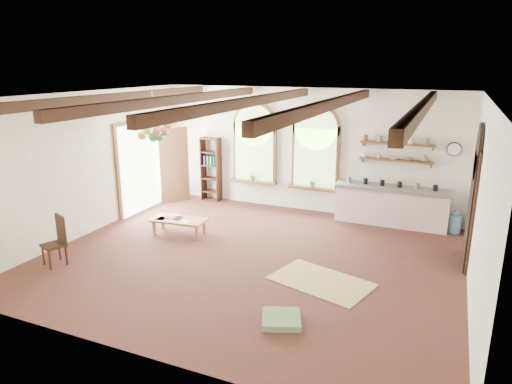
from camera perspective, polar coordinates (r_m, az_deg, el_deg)
The scene contains 27 objects.
floor at distance 9.28m, azimuth -0.72°, elevation -8.24°, with size 8.00×8.00×0.00m, color #502521.
ceiling_beams at distance 8.51m, azimuth -0.79°, elevation 11.22°, with size 6.20×6.80×0.18m, color #361D11, non-canonical shape.
window_left at distance 12.37m, azimuth -0.19°, elevation 5.77°, with size 1.30×0.28×2.20m.
window_right at distance 11.80m, azimuth 7.43°, elevation 5.15°, with size 1.30×0.28×2.20m.
left_doorway at distance 12.36m, azimuth -14.19°, elevation 3.01°, with size 0.10×1.90×2.50m, color brown.
right_doorway at distance 9.62m, azimuth 25.26°, elevation -1.92°, with size 0.10×1.30×2.40m, color black.
kitchen_counter at distance 11.48m, azimuth 16.54°, elevation -1.62°, with size 2.68×0.62×0.94m.
wall_shelf_lower at distance 11.40m, azimuth 17.07°, elevation 3.80°, with size 1.70×0.24×0.04m, color brown.
wall_shelf_upper at distance 11.32m, azimuth 17.23°, elevation 5.78°, with size 1.70×0.24×0.04m, color brown.
wall_clock at distance 11.34m, azimuth 23.54°, elevation 4.93°, with size 0.32×0.32×0.04m, color black.
bookshelf at distance 12.98m, azimuth -5.64°, elevation 2.88°, with size 0.53×0.32×1.80m.
coffee_table at distance 10.58m, azimuth -9.62°, elevation -3.56°, with size 1.29×0.68×0.36m.
side_chair at distance 9.69m, azimuth -23.78°, elevation -6.76°, with size 0.50×0.50×0.98m.
floor_mat at distance 8.41m, azimuth 8.13°, elevation -11.00°, with size 1.73×1.07×0.02m, color #D1BC68.
floor_cushion at distance 7.16m, azimuth 3.18°, elevation -15.59°, with size 0.57×0.57×0.10m, color #63865C.
water_jug_a at distance 11.50m, azimuth 23.62°, elevation -3.57°, with size 0.28×0.28×0.53m.
water_jug_b at distance 11.49m, azimuth 21.40°, elevation -3.22°, with size 0.30×0.30×0.59m.
balloon_cluster at distance 10.77m, azimuth -12.63°, elevation 7.69°, with size 0.77×0.81×1.14m.
table_book at distance 10.78m, azimuth -11.09°, elevation -2.97°, with size 0.17×0.24×0.02m, color olive.
tablet at distance 10.61m, azimuth -9.77°, elevation -3.24°, with size 0.17×0.24×0.01m, color black.
potted_plant_left at distance 12.43m, azimuth -0.38°, elevation 2.14°, with size 0.27×0.23×0.30m, color #598C4C.
potted_plant_right at distance 11.87m, azimuth 7.16°, elevation 1.36°, with size 0.27×0.23×0.30m, color #598C4C.
shelf_cup_a at distance 11.48m, azimuth 13.38°, elevation 4.50°, with size 0.12×0.10×0.10m, color white.
shelf_cup_b at distance 11.43m, azimuth 15.11°, elevation 4.32°, with size 0.10×0.10×0.09m, color beige.
shelf_bowl_a at distance 11.39m, azimuth 16.84°, elevation 4.05°, with size 0.22×0.22×0.05m, color beige.
shelf_bowl_b at distance 11.36m, azimuth 18.59°, elevation 3.89°, with size 0.20×0.20×0.06m, color #8C664C.
shelf_vase at distance 11.32m, azimuth 20.38°, elevation 4.03°, with size 0.18×0.18×0.19m, color slate.
Camera 1 is at (3.47, -7.74, 3.76)m, focal length 32.00 mm.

